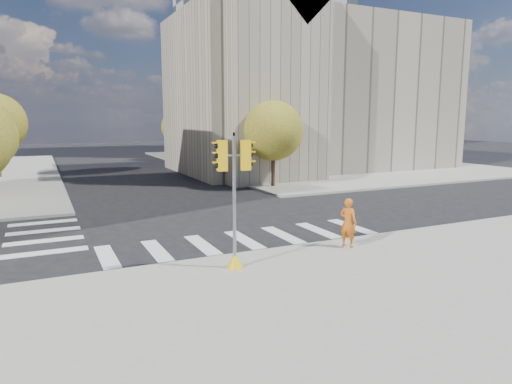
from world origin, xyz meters
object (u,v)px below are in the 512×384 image
Objects in this scene: lamp_far at (199,121)px; traffic_signal at (234,212)px; lamp_near at (255,123)px; photographer at (348,223)px.

lamp_far reaches higher than traffic_signal.
lamp_far is at bearing 79.66° from traffic_signal.
photographer is at bearing -105.27° from lamp_near.
lamp_far is 1.87× the size of traffic_signal.
photographer is at bearing -98.95° from lamp_far.
lamp_near is 20.08m from photographer.
photographer is (-5.21, -19.08, -3.50)m from lamp_near.
lamp_near reaches higher than photographer.
lamp_near is 1.00× the size of lamp_far.
lamp_near is at bearing 69.15° from traffic_signal.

